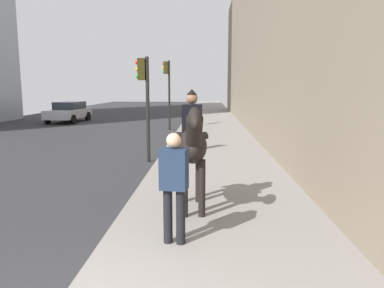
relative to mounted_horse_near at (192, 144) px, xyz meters
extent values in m
ellipsoid|color=black|center=(0.08, 0.01, -0.04)|extent=(1.54, 0.69, 0.66)
cylinder|color=black|center=(-0.35, -0.19, -0.77)|extent=(0.13, 0.13, 1.07)
cylinder|color=black|center=(-0.38, 0.13, -0.77)|extent=(0.13, 0.13, 1.07)
cylinder|color=black|center=(0.54, -0.11, -0.77)|extent=(0.13, 0.13, 1.07)
cylinder|color=black|center=(0.51, 0.21, -0.77)|extent=(0.13, 0.13, 1.07)
cylinder|color=black|center=(-0.69, -0.06, 0.31)|extent=(0.65, 0.34, 0.68)
ellipsoid|color=black|center=(-0.90, -0.08, 0.56)|extent=(0.64, 0.27, 0.49)
cylinder|color=black|center=(0.79, 0.07, -0.14)|extent=(0.29, 0.12, 0.55)
cube|color=black|center=(0.13, 0.01, 0.14)|extent=(0.49, 0.64, 0.08)
cube|color=black|center=(0.13, 0.01, 0.46)|extent=(0.31, 0.40, 0.55)
sphere|color=#8C664C|center=(0.13, 0.01, 0.85)|extent=(0.22, 0.22, 0.22)
cone|color=black|center=(0.13, 0.01, 0.97)|extent=(0.22, 0.22, 0.10)
cylinder|color=black|center=(-1.53, 0.31, -0.88)|extent=(0.14, 0.14, 0.85)
cylinder|color=black|center=(-1.57, 0.11, -0.88)|extent=(0.14, 0.14, 0.85)
cube|color=#1E2D47|center=(-1.55, 0.21, -0.14)|extent=(0.32, 0.44, 0.62)
sphere|color=#D8AD8C|center=(-1.55, 0.21, 0.29)|extent=(0.22, 0.22, 0.22)
cube|color=#B7BABF|center=(19.10, 9.58, -0.80)|extent=(4.55, 1.98, 0.60)
cube|color=#262D38|center=(19.37, 9.57, -0.24)|extent=(2.41, 1.67, 0.52)
cylinder|color=black|center=(17.67, 8.76, -1.10)|extent=(0.65, 0.25, 0.64)
cylinder|color=black|center=(17.75, 10.53, -1.10)|extent=(0.65, 0.25, 0.64)
cylinder|color=black|center=(20.44, 8.63, -1.10)|extent=(0.65, 0.25, 0.64)
cylinder|color=black|center=(20.53, 10.41, -1.10)|extent=(0.65, 0.25, 0.64)
cylinder|color=black|center=(5.19, 1.66, 0.30)|extent=(0.12, 0.12, 3.45)
cube|color=#2D280C|center=(5.19, 1.84, 1.63)|extent=(0.20, 0.24, 0.70)
sphere|color=red|center=(5.19, 1.97, 1.85)|extent=(0.14, 0.14, 0.14)
sphere|color=orange|center=(5.19, 1.97, 1.63)|extent=(0.14, 0.14, 0.14)
sphere|color=green|center=(5.19, 1.97, 1.41)|extent=(0.14, 0.14, 0.14)
cylinder|color=black|center=(14.43, 1.89, 0.56)|extent=(0.12, 0.12, 3.97)
cube|color=#2D280C|center=(14.43, 2.07, 2.14)|extent=(0.20, 0.24, 0.70)
sphere|color=red|center=(14.43, 2.20, 2.36)|extent=(0.14, 0.14, 0.14)
sphere|color=orange|center=(14.43, 2.20, 2.14)|extent=(0.14, 0.14, 0.14)
sphere|color=green|center=(14.43, 2.20, 1.92)|extent=(0.14, 0.14, 0.14)
camera|label=1|loc=(-6.91, -0.27, 1.06)|focal=34.63mm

